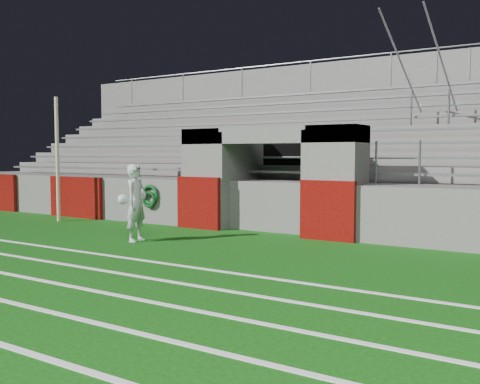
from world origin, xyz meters
The scene contains 5 objects.
ground centered at (0.00, 0.00, 0.00)m, with size 90.00×90.00×0.00m, color #0D450B.
field_post centered at (-6.16, 2.02, 1.79)m, with size 0.11×0.11×3.58m, color beige.
stadium_structure centered at (0.00, 7.97, 1.49)m, with size 26.00×8.48×5.42m.
goalkeeper_with_ball centered at (-1.75, 0.56, 0.86)m, with size 0.60×0.69×1.72m.
hose_coil centered at (-3.48, 2.93, 0.77)m, with size 0.58×0.15×0.66m.
Camera 1 is at (6.52, -8.17, 1.93)m, focal length 40.00 mm.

